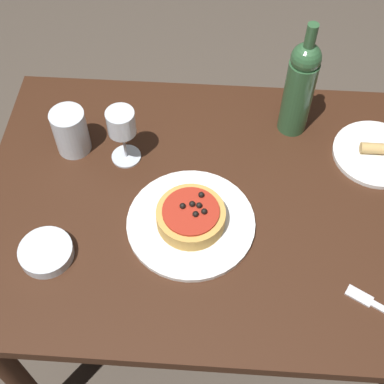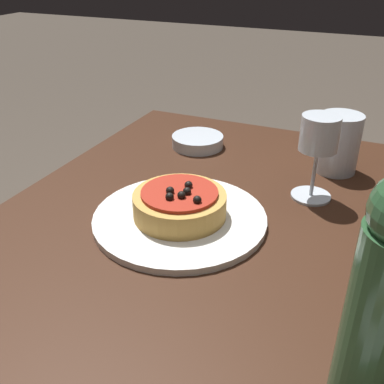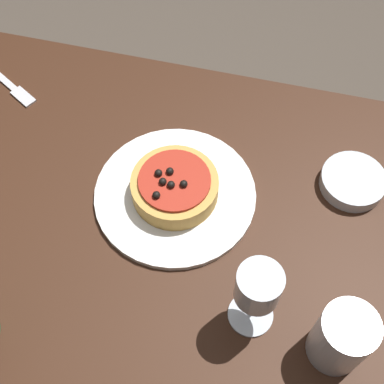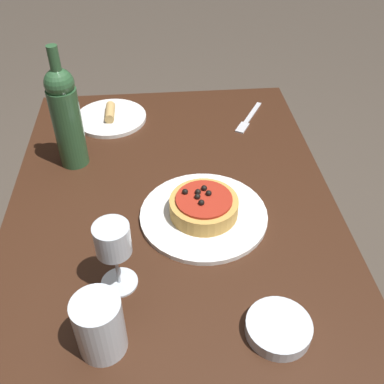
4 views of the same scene
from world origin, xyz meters
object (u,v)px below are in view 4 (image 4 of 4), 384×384
object	(u,v)px
dining_table	(174,237)
wine_bottle	(66,116)
wine_glass	(113,244)
dinner_plate	(204,215)
pizza	(204,206)
fork	(248,119)
side_plate	(111,117)
side_bowl	(278,328)
water_cup	(100,326)

from	to	relation	value
dining_table	wine_bottle	distance (m)	0.41
wine_glass	wine_bottle	world-z (taller)	wine_bottle
dinner_plate	pizza	distance (m)	0.03
fork	side_plate	xyz separation A→B (m)	(-0.04, -0.42, 0.01)
wine_bottle	side_bowl	bearing A→B (deg)	37.23
dinner_plate	wine_glass	size ratio (longest dim) A/B	1.86
wine_glass	fork	size ratio (longest dim) A/B	0.92
pizza	water_cup	distance (m)	0.38
side_bowl	fork	size ratio (longest dim) A/B	0.70
dining_table	pizza	distance (m)	0.17
dinner_plate	fork	size ratio (longest dim) A/B	1.72
dinner_plate	side_bowl	xyz separation A→B (m)	(0.32, 0.10, 0.01)
dinner_plate	side_bowl	size ratio (longest dim) A/B	2.47
fork	pizza	bearing A→B (deg)	6.14
dinner_plate	water_cup	world-z (taller)	water_cup
side_plate	dinner_plate	bearing A→B (deg)	27.61
pizza	dinner_plate	bearing A→B (deg)	44.09
pizza	side_plate	size ratio (longest dim) A/B	0.73
dinner_plate	side_bowl	world-z (taller)	side_bowl
dinner_plate	fork	distance (m)	0.45
side_bowl	wine_bottle	bearing A→B (deg)	-142.77
water_cup	dining_table	bearing A→B (deg)	158.70
pizza	water_cup	size ratio (longest dim) A/B	1.29
side_plate	wine_glass	bearing A→B (deg)	4.34
wine_bottle	side_plate	size ratio (longest dim) A/B	1.50
dining_table	dinner_plate	bearing A→B (deg)	53.68
dining_table	pizza	bearing A→B (deg)	53.71
water_cup	side_bowl	distance (m)	0.32
water_cup	side_bowl	size ratio (longest dim) A/B	1.02
pizza	wine_glass	bearing A→B (deg)	-46.94
fork	dinner_plate	bearing A→B (deg)	6.16
water_cup	fork	world-z (taller)	water_cup
pizza	side_bowl	bearing A→B (deg)	18.04
pizza	wine_bottle	world-z (taller)	wine_bottle
wine_glass	wine_bottle	size ratio (longest dim) A/B	0.49
dinner_plate	pizza	xyz separation A→B (m)	(-0.00, -0.00, 0.03)
wine_glass	side_bowl	world-z (taller)	wine_glass
fork	water_cup	bearing A→B (deg)	1.43
dining_table	side_plate	world-z (taller)	side_plate
pizza	wine_bottle	bearing A→B (deg)	-127.18
wine_glass	side_plate	xyz separation A→B (m)	(-0.63, -0.05, -0.11)
dinner_plate	wine_glass	distance (m)	0.28
dinner_plate	pizza	world-z (taller)	pizza
dinner_plate	wine_bottle	size ratio (longest dim) A/B	0.92
pizza	water_cup	xyz separation A→B (m)	(0.31, -0.21, 0.03)
water_cup	side_bowl	world-z (taller)	water_cup
dinner_plate	pizza	size ratio (longest dim) A/B	1.88
wine_bottle	pizza	bearing A→B (deg)	52.82
dining_table	side_bowl	size ratio (longest dim) A/B	9.30
side_bowl	side_plate	xyz separation A→B (m)	(-0.77, -0.34, -0.01)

